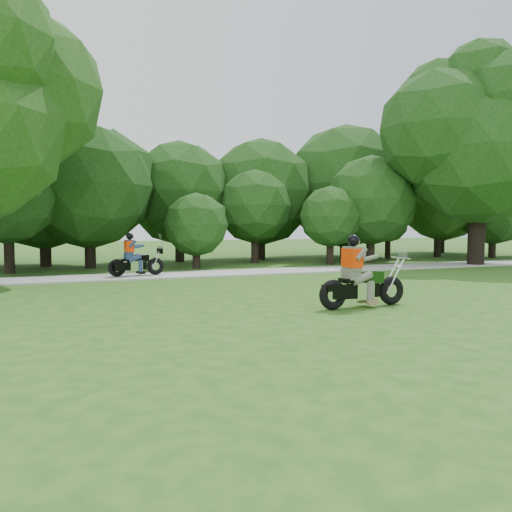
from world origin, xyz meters
TOP-DOWN VIEW (x-y plane):
  - ground at (0.00, 0.00)m, footprint 100.00×100.00m
  - walkway at (0.00, 8.00)m, footprint 60.00×2.20m
  - tree_line at (-0.04, 14.57)m, footprint 40.17×11.59m
  - big_tree_east at (10.46, 7.87)m, footprint 9.07×6.89m
  - chopper_motorcycle at (-1.33, -0.72)m, footprint 2.38×0.65m
  - touring_motorcycle at (-5.27, 7.92)m, footprint 2.06×0.77m

SIDE VIEW (x-z plane):
  - ground at x=0.00m, z-range 0.00..0.00m
  - walkway at x=0.00m, z-range 0.00..0.06m
  - chopper_motorcycle at x=-1.33m, z-range -0.22..1.47m
  - touring_motorcycle at x=-5.27m, z-range -0.16..1.42m
  - tree_line at x=-0.04m, z-range -0.32..7.50m
  - big_tree_east at x=10.46m, z-range 0.80..11.26m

